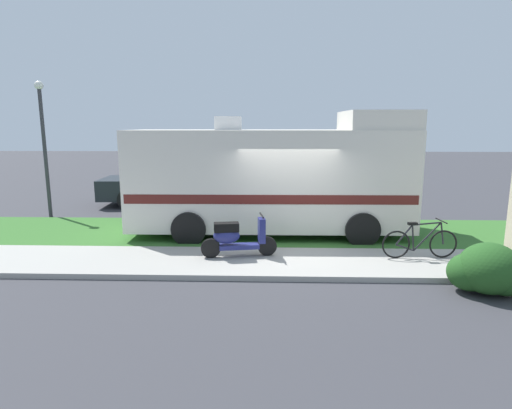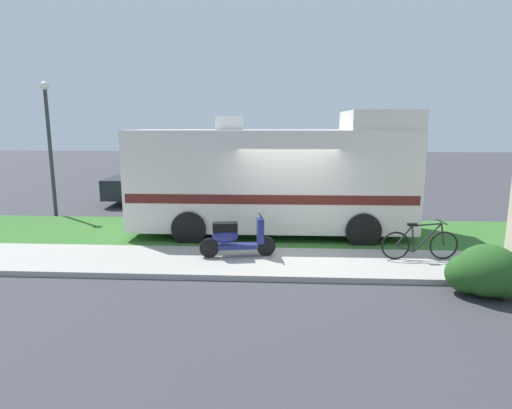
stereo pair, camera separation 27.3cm
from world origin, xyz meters
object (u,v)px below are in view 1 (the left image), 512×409
(scooter, at_px, (236,237))
(pickup_truck_far, at_px, (187,172))
(motorhome_rv, at_px, (274,178))
(bicycle, at_px, (420,242))
(street_lamp_post, at_px, (44,137))
(pickup_truck_near, at_px, (191,181))

(scooter, distance_m, pickup_truck_far, 10.80)
(motorhome_rv, relative_size, scooter, 4.43)
(bicycle, distance_m, street_lamp_post, 11.94)
(scooter, height_order, bicycle, scooter)
(motorhome_rv, bearing_deg, pickup_truck_near, 124.79)
(motorhome_rv, distance_m, pickup_truck_near, 5.63)
(scooter, bearing_deg, pickup_truck_near, 108.19)
(scooter, relative_size, pickup_truck_near, 0.30)
(motorhome_rv, relative_size, street_lamp_post, 1.71)
(motorhome_rv, xyz_separation_m, pickup_truck_far, (-4.01, 7.88, -0.71))
(pickup_truck_far, bearing_deg, pickup_truck_near, -75.92)
(scooter, relative_size, bicycle, 1.00)
(bicycle, xyz_separation_m, pickup_truck_far, (-7.28, 10.31, 0.44))
(pickup_truck_near, xyz_separation_m, pickup_truck_far, (-0.83, 3.29, 0.00))
(scooter, bearing_deg, bicycle, 0.34)
(motorhome_rv, xyz_separation_m, scooter, (-0.87, -2.45, -1.06))
(pickup_truck_near, bearing_deg, scooter, -71.81)
(motorhome_rv, height_order, scooter, motorhome_rv)
(motorhome_rv, relative_size, bicycle, 4.45)
(bicycle, distance_m, pickup_truck_near, 9.54)
(pickup_truck_far, bearing_deg, bicycle, -54.77)
(pickup_truck_near, relative_size, street_lamp_post, 1.29)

